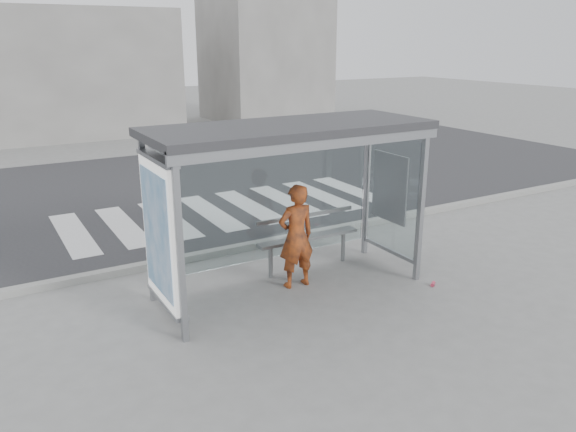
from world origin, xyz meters
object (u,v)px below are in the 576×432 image
object	(u,v)px
bench	(308,237)
soda_can	(433,284)
bus_shelter	(266,169)
person	(296,236)

from	to	relation	value
bench	soda_can	bearing A→B (deg)	-49.84
bus_shelter	person	size ratio (longest dim) A/B	2.53
person	soda_can	world-z (taller)	person
bus_shelter	person	distance (m)	1.26
person	bench	size ratio (longest dim) A/B	0.89
bus_shelter	soda_can	world-z (taller)	bus_shelter
person	bench	bearing A→B (deg)	-135.15
person	bench	xyz separation A→B (m)	(0.54, 0.51, -0.27)
bus_shelter	soda_can	size ratio (longest dim) A/B	37.30
bus_shelter	soda_can	distance (m)	3.30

